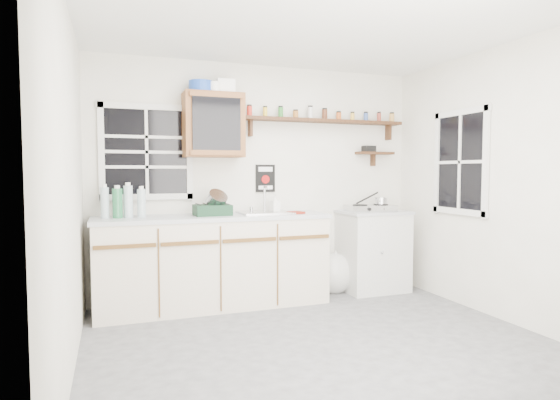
% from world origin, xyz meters
% --- Properties ---
extents(room, '(3.64, 3.24, 2.54)m').
position_xyz_m(room, '(0.00, 0.00, 1.25)').
color(room, '#48484A').
rests_on(room, ground).
extents(main_cabinet, '(2.31, 0.63, 0.92)m').
position_xyz_m(main_cabinet, '(-0.58, 1.30, 0.46)').
color(main_cabinet, beige).
rests_on(main_cabinet, floor).
extents(right_cabinet, '(0.73, 0.57, 0.91)m').
position_xyz_m(right_cabinet, '(1.25, 1.32, 0.46)').
color(right_cabinet, beige).
rests_on(right_cabinet, floor).
extents(sink, '(0.52, 0.44, 0.29)m').
position_xyz_m(sink, '(-0.05, 1.30, 0.93)').
color(sink, '#B1B1B5').
rests_on(sink, main_cabinet).
extents(upper_cabinet, '(0.60, 0.32, 0.65)m').
position_xyz_m(upper_cabinet, '(-0.55, 1.44, 1.82)').
color(upper_cabinet, brown).
rests_on(upper_cabinet, wall_back).
extents(upper_cabinet_clutter, '(0.46, 0.24, 0.14)m').
position_xyz_m(upper_cabinet_clutter, '(-0.58, 1.44, 2.21)').
color(upper_cabinet_clutter, '#1A43AE').
rests_on(upper_cabinet_clutter, upper_cabinet).
extents(spice_shelf, '(1.91, 0.18, 0.35)m').
position_xyz_m(spice_shelf, '(0.72, 1.51, 1.93)').
color(spice_shelf, black).
rests_on(spice_shelf, wall_back).
extents(secondary_shelf, '(0.45, 0.16, 0.24)m').
position_xyz_m(secondary_shelf, '(1.36, 1.52, 1.58)').
color(secondary_shelf, black).
rests_on(secondary_shelf, wall_back).
extents(warning_sign, '(0.22, 0.02, 0.30)m').
position_xyz_m(warning_sign, '(0.05, 1.59, 1.28)').
color(warning_sign, black).
rests_on(warning_sign, wall_back).
extents(window_back, '(0.93, 0.03, 0.98)m').
position_xyz_m(window_back, '(-1.20, 1.59, 1.55)').
color(window_back, black).
rests_on(window_back, wall_back).
extents(window_right, '(0.03, 0.78, 1.08)m').
position_xyz_m(window_right, '(1.79, 0.55, 1.45)').
color(window_right, black).
rests_on(window_right, wall_back).
extents(water_bottles, '(0.40, 0.11, 0.33)m').
position_xyz_m(water_bottles, '(-1.44, 1.33, 1.07)').
color(water_bottles, '#A4BAC0').
rests_on(water_bottles, main_cabinet).
extents(dish_rack, '(0.36, 0.28, 0.27)m').
position_xyz_m(dish_rack, '(-0.59, 1.29, 1.01)').
color(dish_rack, black).
rests_on(dish_rack, main_cabinet).
extents(soap_bottle, '(0.10, 0.10, 0.19)m').
position_xyz_m(soap_bottle, '(0.10, 1.41, 1.01)').
color(soap_bottle, silver).
rests_on(soap_bottle, main_cabinet).
extents(rag, '(0.19, 0.17, 0.02)m').
position_xyz_m(rag, '(0.24, 1.17, 0.93)').
color(rag, maroon).
rests_on(rag, main_cabinet).
extents(hotplate, '(0.56, 0.34, 0.08)m').
position_xyz_m(hotplate, '(1.20, 1.31, 0.95)').
color(hotplate, '#B1B1B5').
rests_on(hotplate, right_cabinet).
extents(saucepan, '(0.34, 0.16, 0.15)m').
position_xyz_m(saucepan, '(1.33, 1.31, 1.02)').
color(saucepan, '#B1B1B5').
rests_on(saucepan, hotplate).
extents(trash_bag, '(0.43, 0.39, 0.49)m').
position_xyz_m(trash_bag, '(0.80, 1.40, 0.21)').
color(trash_bag, silver).
rests_on(trash_bag, floor).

